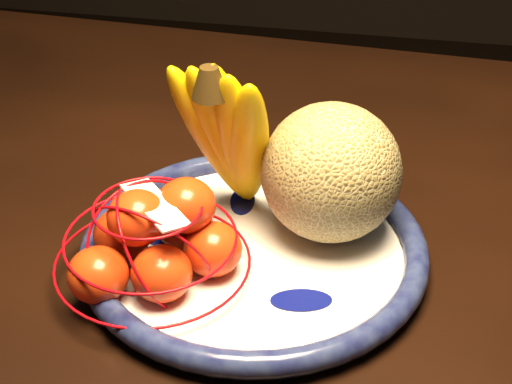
% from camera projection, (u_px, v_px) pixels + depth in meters
% --- Properties ---
extents(dining_table, '(1.46, 0.93, 0.70)m').
position_uv_depth(dining_table, '(58.00, 223.00, 0.91)').
color(dining_table, black).
rests_on(dining_table, ground).
extents(fruit_bowl, '(0.32, 0.32, 0.03)m').
position_uv_depth(fruit_bowl, '(254.00, 249.00, 0.73)').
color(fruit_bowl, white).
rests_on(fruit_bowl, dining_table).
extents(cantaloupe, '(0.13, 0.13, 0.13)m').
position_uv_depth(cantaloupe, '(331.00, 172.00, 0.72)').
color(cantaloupe, olive).
rests_on(cantaloupe, fruit_bowl).
extents(banana_bunch, '(0.12, 0.12, 0.19)m').
position_uv_depth(banana_bunch, '(231.00, 132.00, 0.72)').
color(banana_bunch, '#DEB206').
rests_on(banana_bunch, fruit_bowl).
extents(mandarin_bag, '(0.23, 0.23, 0.11)m').
position_uv_depth(mandarin_bag, '(156.00, 241.00, 0.68)').
color(mandarin_bag, '#F23F0D').
rests_on(mandarin_bag, fruit_bowl).
extents(price_tag, '(0.07, 0.07, 0.01)m').
position_uv_depth(price_tag, '(155.00, 205.00, 0.65)').
color(price_tag, white).
rests_on(price_tag, mandarin_bag).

